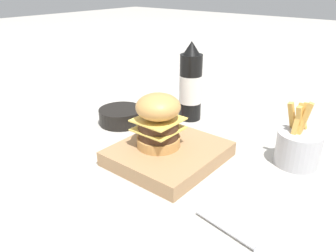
{
  "coord_description": "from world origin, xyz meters",
  "views": [
    {
      "loc": [
        0.48,
        0.41,
        0.36
      ],
      "look_at": [
        0.0,
        0.02,
        0.08
      ],
      "focal_mm": 35.0,
      "sensor_mm": 36.0,
      "label": 1
    }
  ],
  "objects_px": {
    "burger": "(160,121)",
    "spoon": "(257,250)",
    "serving_board": "(168,154)",
    "fries_basket": "(298,147)",
    "side_bowl": "(121,115)",
    "ketchup_bottle": "(191,85)"
  },
  "relations": [
    {
      "from": "serving_board",
      "to": "burger",
      "type": "relative_size",
      "value": 1.93
    },
    {
      "from": "spoon",
      "to": "serving_board",
      "type": "bearing_deg",
      "value": 163.1
    },
    {
      "from": "serving_board",
      "to": "fries_basket",
      "type": "height_order",
      "value": "fries_basket"
    },
    {
      "from": "burger",
      "to": "fries_basket",
      "type": "xyz_separation_m",
      "value": [
        -0.17,
        0.24,
        -0.05
      ]
    },
    {
      "from": "burger",
      "to": "ketchup_bottle",
      "type": "height_order",
      "value": "ketchup_bottle"
    },
    {
      "from": "side_bowl",
      "to": "ketchup_bottle",
      "type": "bearing_deg",
      "value": 139.0
    },
    {
      "from": "side_bowl",
      "to": "spoon",
      "type": "relative_size",
      "value": 0.75
    },
    {
      "from": "fries_basket",
      "to": "spoon",
      "type": "xyz_separation_m",
      "value": [
        0.28,
        0.05,
        -0.03
      ]
    },
    {
      "from": "ketchup_bottle",
      "to": "spoon",
      "type": "relative_size",
      "value": 1.37
    },
    {
      "from": "ketchup_bottle",
      "to": "fries_basket",
      "type": "xyz_separation_m",
      "value": [
        0.06,
        0.32,
        -0.06
      ]
    },
    {
      "from": "burger",
      "to": "spoon",
      "type": "height_order",
      "value": "burger"
    },
    {
      "from": "serving_board",
      "to": "ketchup_bottle",
      "type": "distance_m",
      "value": 0.26
    },
    {
      "from": "serving_board",
      "to": "ketchup_bottle",
      "type": "xyz_separation_m",
      "value": [
        -0.22,
        -0.1,
        0.08
      ]
    },
    {
      "from": "serving_board",
      "to": "fries_basket",
      "type": "distance_m",
      "value": 0.27
    },
    {
      "from": "fries_basket",
      "to": "serving_board",
      "type": "bearing_deg",
      "value": -53.77
    },
    {
      "from": "serving_board",
      "to": "ketchup_bottle",
      "type": "bearing_deg",
      "value": -155.58
    },
    {
      "from": "ketchup_bottle",
      "to": "burger",
      "type": "bearing_deg",
      "value": 20.02
    },
    {
      "from": "ketchup_bottle",
      "to": "spoon",
      "type": "xyz_separation_m",
      "value": [
        0.34,
        0.36,
        -0.09
      ]
    },
    {
      "from": "serving_board",
      "to": "side_bowl",
      "type": "relative_size",
      "value": 1.9
    },
    {
      "from": "serving_board",
      "to": "side_bowl",
      "type": "height_order",
      "value": "side_bowl"
    },
    {
      "from": "burger",
      "to": "spoon",
      "type": "bearing_deg",
      "value": 67.34
    },
    {
      "from": "ketchup_bottle",
      "to": "serving_board",
      "type": "bearing_deg",
      "value": 24.42
    }
  ]
}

